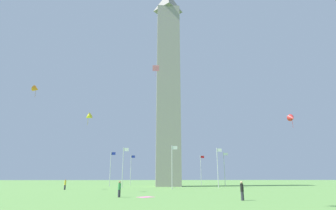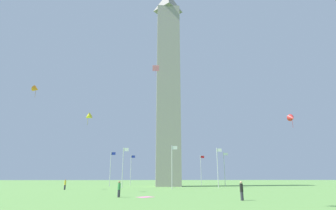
{
  "view_description": "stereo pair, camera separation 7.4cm",
  "coord_description": "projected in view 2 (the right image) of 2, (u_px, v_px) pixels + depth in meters",
  "views": [
    {
      "loc": [
        -3.58,
        -64.4,
        2.18
      ],
      "look_at": [
        0.0,
        0.0,
        20.06
      ],
      "focal_mm": 27.79,
      "sensor_mm": 36.0,
      "label": 1
    },
    {
      "loc": [
        -3.51,
        -64.4,
        2.18
      ],
      "look_at": [
        0.0,
        0.0,
        20.06
      ],
      "focal_mm": 27.79,
      "sensor_mm": 36.0,
      "label": 2
    }
  ],
  "objects": [
    {
      "name": "ground_plane",
      "position": [
        168.0,
        186.0,
        61.57
      ],
      "size": [
        260.0,
        260.0,
        0.0
      ],
      "primitive_type": "plane",
      "color": "#609347"
    },
    {
      "name": "obelisk_monument",
      "position": [
        168.0,
        79.0,
        68.82
      ],
      "size": [
        5.97,
        5.97,
        54.24
      ],
      "color": "gray",
      "rests_on": "ground"
    },
    {
      "name": "flagpole_n",
      "position": [
        225.0,
        167.0,
        63.48
      ],
      "size": [
        1.12,
        0.14,
        8.09
      ],
      "color": "silver",
      "rests_on": "ground"
    },
    {
      "name": "flagpole_ne",
      "position": [
        201.0,
        169.0,
        72.66
      ],
      "size": [
        1.12,
        0.14,
        8.09
      ],
      "color": "silver",
      "rests_on": "ground"
    },
    {
      "name": "flagpole_e",
      "position": [
        166.0,
        169.0,
        76.04
      ],
      "size": [
        1.12,
        0.14,
        8.09
      ],
      "color": "silver",
      "rests_on": "ground"
    },
    {
      "name": "flagpole_se",
      "position": [
        131.0,
        168.0,
        71.64
      ],
      "size": [
        1.12,
        0.14,
        8.09
      ],
      "color": "silver",
      "rests_on": "ground"
    },
    {
      "name": "flagpole_s",
      "position": [
        111.0,
        167.0,
        62.04
      ],
      "size": [
        1.12,
        0.14,
        8.09
      ],
      "color": "silver",
      "rests_on": "ground"
    },
    {
      "name": "flagpole_sw",
      "position": [
        123.0,
        165.0,
        52.86
      ],
      "size": [
        1.12,
        0.14,
        8.09
      ],
      "color": "silver",
      "rests_on": "ground"
    },
    {
      "name": "flagpole_w",
      "position": [
        172.0,
        165.0,
        49.48
      ],
      "size": [
        1.12,
        0.14,
        8.09
      ],
      "color": "silver",
      "rests_on": "ground"
    },
    {
      "name": "flagpole_nw",
      "position": [
        218.0,
        166.0,
        53.88
      ],
      "size": [
        1.12,
        0.14,
        8.09
      ],
      "color": "silver",
      "rests_on": "ground"
    },
    {
      "name": "person_green_shirt",
      "position": [
        119.0,
        189.0,
        28.97
      ],
      "size": [
        0.32,
        0.32,
        1.74
      ],
      "rotation": [
        0.0,
        0.0,
        1.87
      ],
      "color": "#2D2D38",
      "rests_on": "ground"
    },
    {
      "name": "person_black_shirt",
      "position": [
        242.0,
        191.0,
        25.05
      ],
      "size": [
        0.32,
        0.32,
        1.79
      ],
      "rotation": [
        0.0,
        0.0,
        2.27
      ],
      "color": "#2D2D38",
      "rests_on": "ground"
    },
    {
      "name": "person_yellow_shirt",
      "position": [
        65.0,
        185.0,
        45.79
      ],
      "size": [
        0.32,
        0.32,
        1.75
      ],
      "rotation": [
        0.0,
        0.0,
        0.13
      ],
      "color": "#2D2D38",
      "rests_on": "ground"
    },
    {
      "name": "kite_pink_diamond",
      "position": [
        156.0,
        68.0,
        60.25
      ],
      "size": [
        1.55,
        1.26,
        2.6
      ],
      "color": "pink"
    },
    {
      "name": "kite_yellow_delta",
      "position": [
        88.0,
        117.0,
        40.75
      ],
      "size": [
        1.4,
        1.23,
        1.99
      ],
      "color": "yellow"
    },
    {
      "name": "kite_orange_delta",
      "position": [
        36.0,
        89.0,
        49.19
      ],
      "size": [
        1.59,
        1.39,
        2.34
      ],
      "color": "orange"
    },
    {
      "name": "kite_red_delta",
      "position": [
        292.0,
        118.0,
        46.48
      ],
      "size": [
        1.27,
        1.49,
        2.53
      ],
      "color": "red"
    },
    {
      "name": "picnic_blanket_near_first_person",
      "position": [
        145.0,
        197.0,
        29.05
      ],
      "size": [
        2.28,
        2.23,
        0.01
      ],
      "primitive_type": "cube",
      "rotation": [
        0.0,
        0.0,
        0.71
      ],
      "color": "pink",
      "rests_on": "ground"
    }
  ]
}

